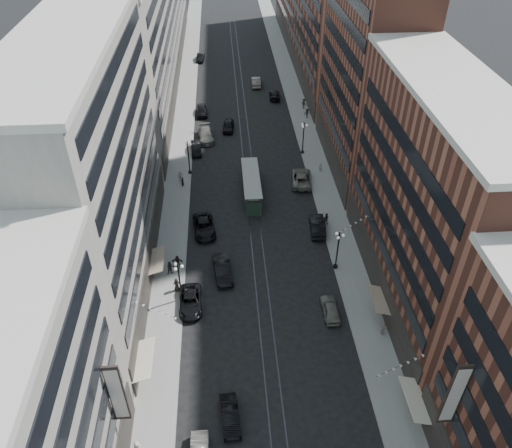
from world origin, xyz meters
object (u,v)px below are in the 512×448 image
object	(u,v)px
car_7	(204,227)
lamppost_sw_far	(180,280)
car_4	(330,309)
pedestrian_4	(383,328)
streetcar	(251,186)
car_11	(301,178)
car_8	(206,135)
car_9	(202,111)
car_10	(317,225)
pedestrian_extra_1	(304,104)
pedestrian_extra_2	(177,285)
car_extra_2	(201,57)
pedestrian_extra_0	(182,182)
car_extra_0	(196,148)
car_12	(275,95)
car_2	(191,302)
pedestrian_5	(177,261)
lamppost_sw_mid	(189,156)
lamppost_se_mid	(303,137)
pedestrian_7	(326,218)
car_5	(230,416)
lamppost_se_far	(338,249)
pedestrian_9	(307,113)
pedestrian_8	(320,167)
pedestrian_6	(180,176)
car_14	(256,82)
pedestrian_2	(170,268)
car_extra_1	(223,270)
car_13	(228,126)

from	to	relation	value
car_7	lamppost_sw_far	bearing A→B (deg)	-108.38
car_4	pedestrian_4	xyz separation A→B (m)	(4.91, -3.30, 0.22)
streetcar	car_11	size ratio (longest dim) A/B	1.78
car_4	car_8	xyz separation A→B (m)	(-13.97, 41.31, 0.13)
car_9	car_10	size ratio (longest dim) A/B	0.92
car_7	pedestrian_extra_1	distance (m)	41.24
car_7	pedestrian_extra_2	xyz separation A→B (m)	(-2.98, -10.85, 0.23)
lamppost_sw_far	car_9	size ratio (longest dim) A/B	1.12
car_extra_2	pedestrian_extra_0	xyz separation A→B (m)	(-1.73, -53.84, 0.17)
pedestrian_4	car_extra_0	size ratio (longest dim) A/B	0.35
pedestrian_extra_2	car_10	bearing A→B (deg)	-145.31
car_extra_2	car_12	bearing A→B (deg)	-51.82
car_2	pedestrian_5	distance (m)	6.93
lamppost_sw_mid	pedestrian_extra_0	bearing A→B (deg)	-103.70
lamppost_se_mid	pedestrian_extra_0	xyz separation A→B (m)	(-19.33, -8.82, -2.14)
car_8	pedestrian_7	world-z (taller)	pedestrian_7
car_extra_2	pedestrian_extra_1	world-z (taller)	pedestrian_extra_1
lamppost_sw_mid	car_extra_0	xyz separation A→B (m)	(0.83, 6.72, -2.33)
car_10	pedestrian_extra_0	size ratio (longest dim) A/B	3.33
car_5	car_9	xyz separation A→B (m)	(-3.51, 63.10, 0.11)
pedestrian_extra_2	pedestrian_extra_0	bearing A→B (deg)	-83.44
lamppost_se_far	pedestrian_extra_1	bearing A→B (deg)	86.53
lamppost_se_mid	pedestrian_9	world-z (taller)	lamppost_se_mid
pedestrian_8	car_extra_2	bearing A→B (deg)	-102.82
car_7	pedestrian_4	bearing A→B (deg)	-52.21
car_4	car_7	world-z (taller)	car_7
car_12	pedestrian_6	xyz separation A→B (m)	(-17.34, -29.72, 0.32)
car_7	car_11	size ratio (longest dim) A/B	0.94
car_2	car_extra_0	xyz separation A→B (m)	(-0.22, 34.76, 0.01)
lamppost_se_mid	car_14	size ratio (longest dim) A/B	1.05
lamppost_sw_far	pedestrian_8	world-z (taller)	lamppost_sw_far
lamppost_sw_mid	car_4	size ratio (longest dim) A/B	1.25
lamppost_sw_far	pedestrian_2	xyz separation A→B (m)	(-1.49, 4.29, -2.04)
pedestrian_extra_0	car_extra_0	bearing A→B (deg)	-152.68
pedestrian_8	pedestrian_extra_2	xyz separation A→B (m)	(-20.94, -24.72, 0.13)
pedestrian_5	pedestrian_4	bearing A→B (deg)	-21.12
car_14	car_extra_2	size ratio (longest dim) A/B	1.10
car_extra_0	car_extra_1	xyz separation A→B (m)	(3.87, -29.95, 0.13)
car_7	car_13	distance (m)	29.32
lamppost_se_far	pedestrian_7	xyz separation A→B (m)	(0.39, 8.78, -2.12)
lamppost_sw_mid	pedestrian_6	xyz separation A→B (m)	(-1.34, -2.31, -2.05)
lamppost_se_far	car_extra_1	world-z (taller)	lamppost_se_far
pedestrian_2	pedestrian_4	bearing A→B (deg)	-44.90
pedestrian_2	pedestrian_4	xyz separation A→B (m)	(22.77, -10.79, -0.09)
lamppost_se_mid	car_12	bearing A→B (deg)	96.11
pedestrian_2	car_extra_2	distance (m)	72.76
car_5	pedestrian_extra_2	xyz separation A→B (m)	(-5.63, 16.66, 0.32)
pedestrian_extra_1	car_extra_0	bearing A→B (deg)	83.96
lamppost_se_far	pedestrian_8	xyz separation A→B (m)	(1.95, 22.18, -2.18)
pedestrian_2	pedestrian_extra_0	xyz separation A→B (m)	(0.56, 18.88, -0.11)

